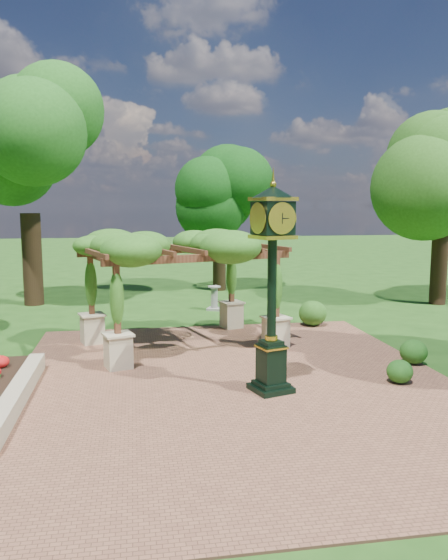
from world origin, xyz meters
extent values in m
plane|color=#1E4714|center=(0.00, 0.00, 0.00)|extent=(120.00, 120.00, 0.00)
cube|color=brown|center=(0.00, 1.00, 0.02)|extent=(10.00, 12.00, 0.04)
cube|color=#C6B793|center=(-4.60, 0.50, 0.20)|extent=(0.35, 5.00, 0.40)
cube|color=black|center=(0.67, 0.39, 0.10)|extent=(0.98, 0.98, 0.12)
cube|color=black|center=(0.67, 0.39, 0.63)|extent=(0.61, 0.61, 0.88)
cube|color=gold|center=(0.67, 0.39, 1.02)|extent=(0.69, 0.69, 0.04)
cylinder|color=black|center=(0.67, 0.39, 2.30)|extent=(0.25, 0.25, 2.26)
cube|color=black|center=(0.67, 0.39, 3.77)|extent=(0.86, 0.86, 0.69)
cylinder|color=#F1E8CC|center=(0.78, 0.05, 3.77)|extent=(0.57, 0.20, 0.59)
cone|color=black|center=(0.67, 0.39, 4.31)|extent=(1.10, 1.10, 0.25)
sphere|color=gold|center=(0.67, 0.39, 4.46)|extent=(0.14, 0.14, 0.14)
cube|color=beige|center=(-2.62, 2.68, 0.45)|extent=(0.74, 0.74, 0.82)
cube|color=brown|center=(-2.62, 2.68, 1.76)|extent=(0.18, 0.18, 1.69)
cube|color=beige|center=(1.75, 4.02, 0.45)|extent=(0.74, 0.74, 0.82)
cube|color=brown|center=(1.75, 4.02, 1.76)|extent=(0.18, 0.18, 1.69)
cube|color=beige|center=(-3.43, 5.30, 0.45)|extent=(0.74, 0.74, 0.82)
cube|color=brown|center=(-3.43, 5.30, 1.76)|extent=(0.18, 0.18, 1.69)
cube|color=beige|center=(0.94, 6.64, 0.45)|extent=(0.74, 0.74, 0.82)
cube|color=brown|center=(0.94, 6.64, 1.76)|extent=(0.18, 0.18, 1.69)
cube|color=brown|center=(-0.44, 3.35, 2.67)|extent=(5.11, 1.68, 0.20)
cube|color=brown|center=(-1.24, 5.97, 2.67)|extent=(5.11, 1.68, 0.20)
ellipsoid|color=#2D621C|center=(-0.84, 4.66, 2.92)|extent=(6.04, 4.70, 0.91)
cube|color=gray|center=(0.87, 9.94, 0.05)|extent=(0.68, 0.68, 0.09)
cylinder|color=gray|center=(0.87, 9.94, 0.47)|extent=(0.35, 0.35, 0.85)
cylinder|color=gray|center=(0.87, 9.94, 0.92)|extent=(0.64, 0.64, 0.05)
ellipsoid|color=#205718|center=(3.69, 0.43, 0.30)|extent=(0.74, 0.74, 0.53)
ellipsoid|color=#205618|center=(4.76, 1.78, 0.35)|extent=(0.75, 0.75, 0.62)
ellipsoid|color=#275819|center=(3.68, 6.49, 0.46)|extent=(0.96, 0.96, 0.84)
cylinder|color=#301F12|center=(-6.25, 12.33, 1.86)|extent=(0.78, 0.78, 3.73)
ellipsoid|color=#205718|center=(-6.25, 12.33, 6.67)|extent=(4.13, 4.13, 5.89)
cylinder|color=#302213|center=(1.85, 14.90, 1.36)|extent=(0.62, 0.62, 2.72)
ellipsoid|color=#0F3B0E|center=(1.85, 14.90, 4.87)|extent=(3.45, 3.45, 4.29)
cylinder|color=black|center=(10.16, 9.75, 1.60)|extent=(0.65, 0.65, 3.19)
ellipsoid|color=#275317|center=(10.16, 9.75, 5.72)|extent=(3.89, 3.89, 5.04)
camera|label=1|loc=(-2.21, -10.69, 4.02)|focal=35.00mm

